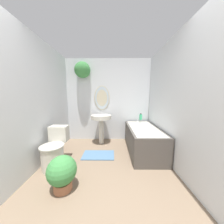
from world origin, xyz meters
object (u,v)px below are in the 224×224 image
at_px(pedestal_sink, 101,121).
at_px(bathtub, 143,139).
at_px(potted_plant, 62,172).
at_px(toilet, 55,150).
at_px(shampoo_bottle, 141,117).

bearing_deg(pedestal_sink, bathtub, -23.44).
bearing_deg(bathtub, pedestal_sink, 156.56).
bearing_deg(bathtub, potted_plant, -140.95).
bearing_deg(potted_plant, pedestal_sink, 76.61).
xyz_separation_m(toilet, potted_plant, (0.39, -0.55, -0.04)).
distance_m(pedestal_sink, potted_plant, 1.70).
height_order(pedestal_sink, shampoo_bottle, pedestal_sink).
bearing_deg(shampoo_bottle, bathtub, -96.91).
relative_size(pedestal_sink, potted_plant, 1.82).
relative_size(bathtub, shampoo_bottle, 8.08).
height_order(pedestal_sink, bathtub, pedestal_sink).
height_order(pedestal_sink, potted_plant, pedestal_sink).
xyz_separation_m(toilet, shampoo_bottle, (1.89, 1.16, 0.43)).
distance_m(toilet, potted_plant, 0.67).
bearing_deg(pedestal_sink, toilet, -125.78).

